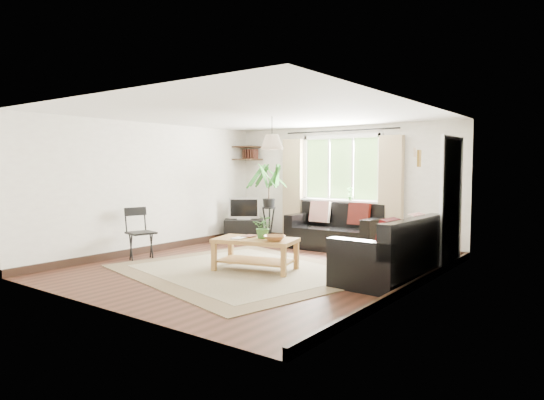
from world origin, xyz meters
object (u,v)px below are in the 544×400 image
Objects in this scene: palm_stand at (269,204)px; folding_chair at (141,234)px; tv_stand at (244,230)px; sofa_right at (388,250)px; sofa_back at (335,228)px; coffee_table at (255,255)px.

palm_stand is 1.87× the size of folding_chair.
sofa_right is at bearing -59.63° from tv_stand.
sofa_right is 3.56m from palm_stand.
folding_chair is (-4.02, -1.10, 0.02)m from sofa_right.
palm_stand is at bearing -112.75° from sofa_right.
palm_stand is 2.72m from folding_chair.
folding_chair reaches higher than sofa_back.
tv_stand is (-2.14, -0.17, -0.19)m from sofa_back.
sofa_back is at bearing 12.65° from palm_stand.
folding_chair is at bearing -129.88° from sofa_back.
sofa_right is 1.48× the size of coffee_table.
sofa_back is 1.45× the size of coffee_table.
coffee_table is (-0.01, -2.43, -0.17)m from sofa_back.
folding_chair is (-2.16, -0.44, 0.19)m from coffee_table.
sofa_right is at bearing -46.71° from sofa_back.
tv_stand is 2.72m from folding_chair.
coffee_table is at bearing -84.48° from tv_stand.
palm_stand is at bearing -4.88° from folding_chair.
folding_chair is at bearing -72.82° from sofa_right.
palm_stand reaches higher than folding_chair.
sofa_right is at bearing -62.08° from folding_chair.
sofa_back is 3.61m from folding_chair.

